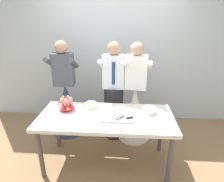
{
  "coord_description": "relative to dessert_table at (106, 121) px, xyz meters",
  "views": [
    {
      "loc": [
        0.23,
        -2.23,
        2.03
      ],
      "look_at": [
        0.07,
        0.15,
        1.07
      ],
      "focal_mm": 30.6,
      "sensor_mm": 36.0,
      "label": 1
    }
  ],
  "objects": [
    {
      "name": "ground_plane",
      "position": [
        0.0,
        0.0,
        -0.7
      ],
      "size": [
        8.0,
        8.0,
        0.0
      ],
      "primitive_type": "plane",
      "color": "olive"
    },
    {
      "name": "person_bride",
      "position": [
        0.42,
        0.69,
        -0.12
      ],
      "size": [
        0.56,
        0.56,
        1.66
      ],
      "color": "white",
      "rests_on": "ground_plane"
    },
    {
      "name": "round_cake",
      "position": [
        -0.24,
        0.22,
        0.11
      ],
      "size": [
        0.24,
        0.24,
        0.08
      ],
      "color": "white",
      "rests_on": "dessert_table"
    },
    {
      "name": "rear_wall",
      "position": [
        0.0,
        1.44,
        0.75
      ],
      "size": [
        5.2,
        0.1,
        2.9
      ],
      "primitive_type": "cube",
      "color": "silver",
      "rests_on": "ground_plane"
    },
    {
      "name": "main_cake_tray",
      "position": [
        0.14,
        -0.03,
        0.12
      ],
      "size": [
        0.43,
        0.32,
        0.12
      ],
      "color": "silver",
      "rests_on": "dessert_table"
    },
    {
      "name": "plate_stack",
      "position": [
        0.59,
        0.13,
        0.11
      ],
      "size": [
        0.18,
        0.18,
        0.08
      ],
      "color": "white",
      "rests_on": "dessert_table"
    },
    {
      "name": "person_guest",
      "position": [
        -0.78,
        0.77,
        -0.12
      ],
      "size": [
        0.56,
        0.56,
        1.66
      ],
      "color": "#334760",
      "rests_on": "ground_plane"
    },
    {
      "name": "person_groom",
      "position": [
        0.06,
        0.69,
        0.05
      ],
      "size": [
        0.47,
        0.5,
        1.66
      ],
      "color": "#232328",
      "rests_on": "ground_plane"
    },
    {
      "name": "dessert_table",
      "position": [
        0.0,
        0.0,
        0.0
      ],
      "size": [
        1.8,
        0.8,
        0.78
      ],
      "color": "silver",
      "rests_on": "ground_plane"
    },
    {
      "name": "cupcake_stand",
      "position": [
        -0.57,
        0.14,
        0.16
      ],
      "size": [
        0.23,
        0.23,
        0.21
      ],
      "color": "#D83F4C",
      "rests_on": "dessert_table"
    }
  ]
}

